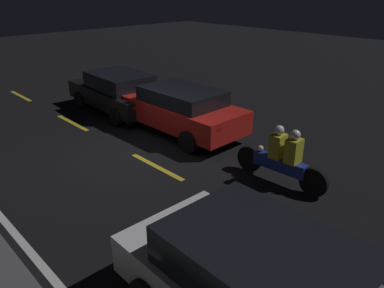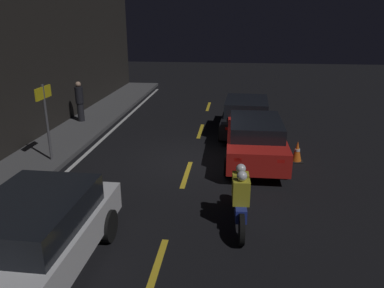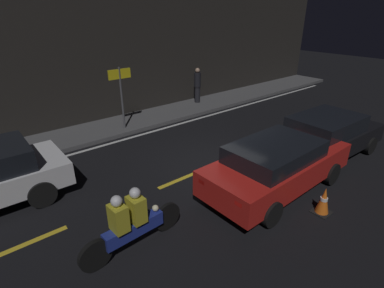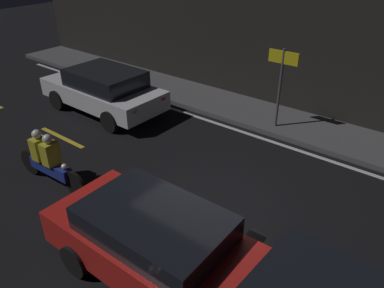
{
  "view_description": "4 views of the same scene",
  "coord_description": "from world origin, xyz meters",
  "px_view_note": "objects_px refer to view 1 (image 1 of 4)",
  "views": [
    {
      "loc": [
        -7.78,
        5.22,
        4.29
      ],
      "look_at": [
        -2.07,
        -0.22,
        0.9
      ],
      "focal_mm": 35.0,
      "sensor_mm": 36.0,
      "label": 1
    },
    {
      "loc": [
        -11.22,
        -1.34,
        4.47
      ],
      "look_at": [
        -0.3,
        -0.08,
        0.72
      ],
      "focal_mm": 35.0,
      "sensor_mm": 36.0,
      "label": 2
    },
    {
      "loc": [
        -5.76,
        -5.99,
        4.53
      ],
      "look_at": [
        -0.58,
        0.26,
        0.85
      ],
      "focal_mm": 28.0,
      "sensor_mm": 36.0,
      "label": 3
    },
    {
      "loc": [
        3.67,
        -5.39,
        5.36
      ],
      "look_at": [
        -0.77,
        0.3,
        1.28
      ],
      "focal_mm": 35.0,
      "sensor_mm": 36.0,
      "label": 4
    }
  ],
  "objects_px": {
    "taxi_red": "(178,108)",
    "van_black": "(118,91)",
    "motorcycle": "(283,158)",
    "traffic_cone_near": "(209,112)"
  },
  "relations": [
    {
      "from": "taxi_red",
      "to": "van_black",
      "type": "relative_size",
      "value": 1.06
    },
    {
      "from": "taxi_red",
      "to": "traffic_cone_near",
      "type": "relative_size",
      "value": 6.48
    },
    {
      "from": "van_black",
      "to": "motorcycle",
      "type": "xyz_separation_m",
      "value": [
        -7.1,
        0.28,
        -0.1
      ]
    },
    {
      "from": "taxi_red",
      "to": "motorcycle",
      "type": "relative_size",
      "value": 1.91
    },
    {
      "from": "traffic_cone_near",
      "to": "motorcycle",
      "type": "bearing_deg",
      "value": 155.58
    },
    {
      "from": "taxi_red",
      "to": "traffic_cone_near",
      "type": "xyz_separation_m",
      "value": [
        0.01,
        -1.38,
        -0.42
      ]
    },
    {
      "from": "van_black",
      "to": "motorcycle",
      "type": "distance_m",
      "value": 7.11
    },
    {
      "from": "van_black",
      "to": "motorcycle",
      "type": "height_order",
      "value": "van_black"
    },
    {
      "from": "taxi_red",
      "to": "traffic_cone_near",
      "type": "height_order",
      "value": "taxi_red"
    },
    {
      "from": "taxi_red",
      "to": "motorcycle",
      "type": "bearing_deg",
      "value": 172.54
    }
  ]
}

